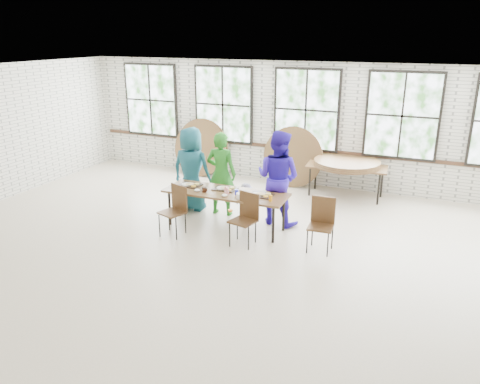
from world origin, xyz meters
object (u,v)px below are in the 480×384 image
(chair_near_left, at_px, (176,206))
(dining_table, at_px, (226,194))
(storage_table, at_px, (347,168))
(chair_near_right, at_px, (246,214))

(chair_near_left, bearing_deg, dining_table, 59.86)
(dining_table, bearing_deg, storage_table, 56.75)
(chair_near_left, xyz_separation_m, chair_near_right, (1.37, 0.13, 0.00))
(dining_table, distance_m, chair_near_right, 0.82)
(dining_table, relative_size, chair_near_left, 2.54)
(storage_table, bearing_deg, dining_table, -126.89)
(chair_near_left, distance_m, chair_near_right, 1.38)
(storage_table, bearing_deg, chair_near_left, -130.71)
(chair_near_left, bearing_deg, chair_near_right, 24.80)
(dining_table, distance_m, chair_near_left, 0.98)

